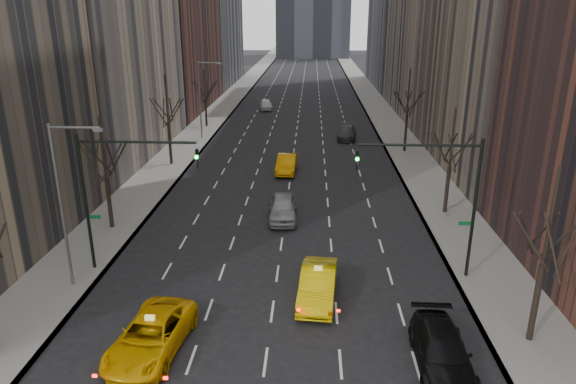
# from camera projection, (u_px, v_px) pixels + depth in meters

# --- Properties ---
(sidewalk_left) EXTENTS (4.50, 320.00, 0.15)m
(sidewalk_left) POSITION_uv_depth(u_px,v_px,m) (226.00, 104.00, 84.99)
(sidewalk_left) COLOR slate
(sidewalk_left) RESTS_ON ground
(sidewalk_right) EXTENTS (4.50, 320.00, 0.15)m
(sidewalk_right) POSITION_uv_depth(u_px,v_px,m) (375.00, 105.00, 83.94)
(sidewalk_right) COLOR slate
(sidewalk_right) RESTS_ON ground
(tree_lw_b) EXTENTS (3.36, 3.50, 7.82)m
(tree_lw_b) POSITION_uv_depth(u_px,v_px,m) (106.00, 178.00, 34.75)
(tree_lw_b) COLOR black
(tree_lw_b) RESTS_ON ground
(tree_lw_c) EXTENTS (3.36, 3.50, 8.74)m
(tree_lw_c) POSITION_uv_depth(u_px,v_px,m) (169.00, 125.00, 49.73)
(tree_lw_c) COLOR black
(tree_lw_c) RESTS_ON ground
(tree_lw_d) EXTENTS (3.36, 3.50, 7.36)m
(tree_lw_d) POSITION_uv_depth(u_px,v_px,m) (205.00, 100.00, 66.86)
(tree_lw_d) COLOR black
(tree_lw_d) RESTS_ON ground
(tree_rw_a) EXTENTS (3.36, 3.50, 8.28)m
(tree_rw_a) POSITION_uv_depth(u_px,v_px,m) (542.00, 266.00, 22.36)
(tree_rw_a) COLOR black
(tree_rw_a) RESTS_ON ground
(tree_rw_b) EXTENTS (3.36, 3.50, 7.82)m
(tree_rw_b) POSITION_uv_depth(u_px,v_px,m) (449.00, 166.00, 37.50)
(tree_rw_b) COLOR black
(tree_rw_b) RESTS_ON ground
(tree_rw_c) EXTENTS (3.36, 3.50, 8.74)m
(tree_rw_c) POSITION_uv_depth(u_px,v_px,m) (407.00, 115.00, 54.36)
(tree_rw_c) COLOR black
(tree_rw_c) RESTS_ON ground
(traffic_mast_left) EXTENTS (6.69, 0.39, 8.00)m
(traffic_mast_left) POSITION_uv_depth(u_px,v_px,m) (113.00, 182.00, 28.38)
(traffic_mast_left) COLOR black
(traffic_mast_left) RESTS_ON ground
(traffic_mast_right) EXTENTS (6.69, 0.39, 8.00)m
(traffic_mast_right) POSITION_uv_depth(u_px,v_px,m) (445.00, 186.00, 27.60)
(traffic_mast_right) COLOR black
(traffic_mast_right) RESTS_ON ground
(streetlight_near) EXTENTS (2.83, 0.22, 9.00)m
(streetlight_near) POSITION_uv_depth(u_px,v_px,m) (65.00, 191.00, 26.53)
(streetlight_near) COLOR slate
(streetlight_near) RESTS_ON ground
(streetlight_far) EXTENTS (2.83, 0.22, 9.00)m
(streetlight_far) POSITION_uv_depth(u_px,v_px,m) (202.00, 92.00, 59.53)
(streetlight_far) COLOR slate
(streetlight_far) RESTS_ON ground
(taxi_suv) EXTENTS (3.34, 6.05, 1.60)m
(taxi_suv) POSITION_uv_depth(u_px,v_px,m) (151.00, 336.00, 22.72)
(taxi_suv) COLOR #E3A404
(taxi_suv) RESTS_ON ground
(taxi_sedan) EXTENTS (2.25, 5.32, 1.71)m
(taxi_sedan) POSITION_uv_depth(u_px,v_px,m) (318.00, 285.00, 26.88)
(taxi_sedan) COLOR #D9B504
(taxi_sedan) RESTS_ON ground
(silver_sedan_ahead) EXTENTS (2.24, 5.06, 1.69)m
(silver_sedan_ahead) POSITION_uv_depth(u_px,v_px,m) (283.00, 208.00, 37.43)
(silver_sedan_ahead) COLOR gray
(silver_sedan_ahead) RESTS_ON ground
(parked_suv_black) EXTENTS (2.34, 5.48, 1.58)m
(parked_suv_black) POSITION_uv_depth(u_px,v_px,m) (442.00, 351.00, 21.69)
(parked_suv_black) COLOR black
(parked_suv_black) RESTS_ON ground
(far_taxi) EXTENTS (1.93, 5.05, 1.64)m
(far_taxi) POSITION_uv_depth(u_px,v_px,m) (287.00, 164.00, 48.46)
(far_taxi) COLOR orange
(far_taxi) RESTS_ON ground
(far_suv_grey) EXTENTS (2.64, 5.42, 1.52)m
(far_suv_grey) POSITION_uv_depth(u_px,v_px,m) (347.00, 133.00, 61.40)
(far_suv_grey) COLOR #313237
(far_suv_grey) RESTS_ON ground
(far_car_white) EXTENTS (2.54, 4.95, 1.61)m
(far_car_white) POSITION_uv_depth(u_px,v_px,m) (266.00, 104.00, 79.87)
(far_car_white) COLOR silver
(far_car_white) RESTS_ON ground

